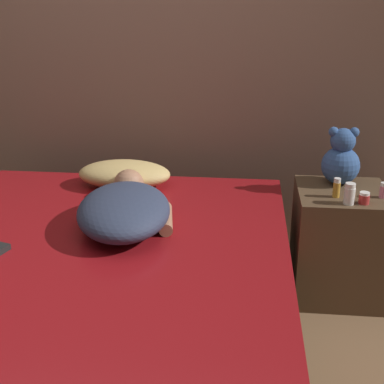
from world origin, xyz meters
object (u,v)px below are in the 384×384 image
pillow (124,174)px  bottle_red (364,198)px  bottle_white (350,194)px  bottle_amber (337,188)px  person_lying (125,208)px  teddy_bear (341,159)px  bottle_pink (383,190)px

pillow → bottle_red: 1.24m
pillow → bottle_white: bottle_white is taller
pillow → bottle_red: size_ratio=8.65×
pillow → bottle_amber: bearing=-9.1°
pillow → person_lying: 0.52m
bottle_amber → person_lying: bearing=-161.4°
teddy_bear → bottle_white: 0.30m
pillow → bottle_amber: size_ratio=5.11×
teddy_bear → bottle_amber: size_ratio=3.09×
bottle_red → bottle_amber: bottle_amber is taller
bottle_white → bottle_red: 0.08m
pillow → teddy_bear: size_ratio=1.65×
bottle_white → bottle_amber: (-0.05, 0.08, -0.00)m
bottle_red → teddy_bear: bearing=105.5°
teddy_bear → bottle_red: size_ratio=5.24×
teddy_bear → bottle_amber: bearing=-102.3°
bottle_white → bottle_red: (0.07, 0.01, -0.02)m
pillow → teddy_bear: 1.15m
person_lying → bottle_amber: (0.98, 0.33, 0.01)m
person_lying → pillow: bearing=94.3°
person_lying → bottle_white: size_ratio=7.28×
bottle_pink → bottle_red: (-0.11, -0.09, -0.01)m
bottle_pink → bottle_red: bearing=-140.2°
person_lying → bottle_red: bearing=4.4°
teddy_bear → person_lying: bearing=-152.5°
bottle_white → bottle_pink: bearing=29.2°
pillow → bottle_red: bearing=-11.5°
teddy_bear → bottle_white: size_ratio=2.90×
person_lying → teddy_bear: teddy_bear is taller
person_lying → bottle_pink: bearing=7.2°
bottle_pink → bottle_amber: (-0.23, -0.02, 0.01)m
person_lying → bottle_red: person_lying is taller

